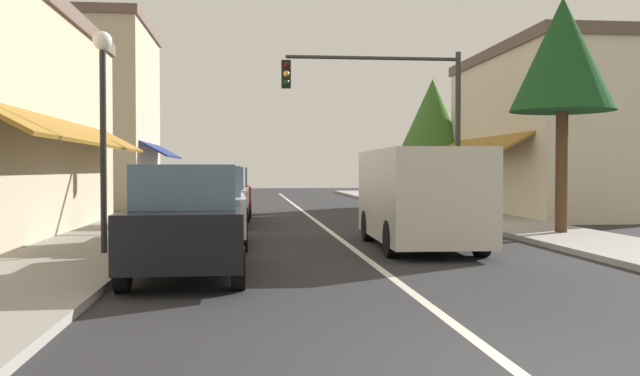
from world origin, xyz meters
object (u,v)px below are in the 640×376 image
Objects in this scene: parked_car_far_left at (226,192)px; traffic_signal_mast_arm at (396,103)px; tree_right_near at (563,56)px; tree_right_far at (432,123)px; parked_car_nearest_left at (187,221)px; parked_car_second_left at (206,206)px; street_lamp_left_near at (103,104)px; van_in_lane at (419,195)px; parked_car_third_left at (219,197)px.

traffic_signal_mast_arm is at bearing -28.58° from parked_car_far_left.
tree_right_far is at bearing 87.98° from tree_right_near.
traffic_signal_mast_arm is (5.88, 11.68, 3.03)m from parked_car_nearest_left.
traffic_signal_mast_arm reaches higher than parked_car_second_left.
street_lamp_left_near is 20.65m from tree_right_far.
street_lamp_left_near is 0.74× the size of tree_right_far.
street_lamp_left_near is at bearing -122.39° from tree_right_far.
parked_car_far_left is 0.96× the size of street_lamp_left_near.
parked_car_far_left is at bearing 113.65° from van_in_lane.
tree_right_far is (9.30, 19.80, 2.94)m from parked_car_nearest_left.
street_lamp_left_near is at bearing -102.44° from parked_car_third_left.
traffic_signal_mast_arm is (1.23, 8.07, 2.77)m from van_in_lane.
parked_car_third_left is 4.59m from parked_car_far_left.
tree_right_near reaches higher than parked_car_far_left.
tree_right_near reaches higher than traffic_signal_mast_arm.
street_lamp_left_near is at bearing -130.12° from parked_car_second_left.
parked_car_second_left is 0.69× the size of tree_right_near.
tree_right_near is at bearing -25.49° from parked_car_third_left.
traffic_signal_mast_arm is at bearing 50.65° from street_lamp_left_near.
street_lamp_left_near reaches higher than parked_car_third_left.
parked_car_nearest_left is at bearing -91.65° from parked_car_second_left.
street_lamp_left_near reaches higher than parked_car_nearest_left.
traffic_signal_mast_arm is 1.00× the size of tree_right_near.
tree_right_far is at bearing 48.06° from parked_car_third_left.
tree_right_far reaches higher than parked_car_second_left.
tree_right_near is at bearing 31.25° from parked_car_nearest_left.
parked_car_third_left is 1.00× the size of parked_car_far_left.
street_lamp_left_near is at bearing -162.88° from tree_right_near.
tree_right_far is (9.19, 9.79, 2.94)m from parked_car_third_left.
parked_car_far_left is 0.72× the size of tree_right_far.
tree_right_far reaches higher than traffic_signal_mast_arm.
parked_car_far_left is (0.13, 10.00, 0.00)m from parked_car_second_left.
parked_car_third_left is 0.71× the size of tree_right_far.
van_in_lane reaches higher than parked_car_second_left.
traffic_signal_mast_arm is at bearing -112.88° from tree_right_far.
parked_car_nearest_left is 0.79× the size of van_in_lane.
tree_right_far is at bearing 63.48° from parked_car_nearest_left.
street_lamp_left_near is (-1.86, -7.63, 2.06)m from parked_car_third_left.
parked_car_second_left is (0.04, 4.59, 0.00)m from parked_car_nearest_left.
traffic_signal_mast_arm is at bearing 115.81° from tree_right_near.
tree_right_far is at bearing 75.41° from van_in_lane.
van_in_lane reaches higher than parked_car_third_left.
street_lamp_left_near reaches higher than parked_car_second_left.
parked_car_far_left is 12.98m from tree_right_near.
street_lamp_left_near is 0.72× the size of tree_right_near.
traffic_signal_mast_arm reaches higher than street_lamp_left_near.
parked_car_third_left and parked_car_far_left have the same top height.
parked_car_far_left is (0.05, 4.58, 0.00)m from parked_car_third_left.
parked_car_second_left is at bearing -129.47° from traffic_signal_mast_arm.
tree_right_near is (8.80, 5.63, 3.66)m from parked_car_nearest_left.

